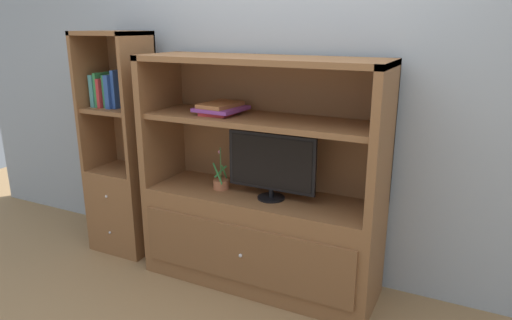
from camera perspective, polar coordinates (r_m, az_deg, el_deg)
The scene contains 8 objects.
ground_plane at distance 3.01m, azimuth -3.13°, elevation -18.18°, with size 8.00×8.00×0.00m, color #99754C.
painted_rear_wall at distance 3.16m, azimuth 3.30°, elevation 10.85°, with size 6.00×0.10×2.80m, color #9EA8B2.
media_console at distance 3.08m, azimuth 0.47°, elevation -6.83°, with size 1.58×0.53×1.52m.
tv_monitor at distance 2.88m, azimuth 1.91°, elevation -0.57°, with size 0.59×0.18×0.43m.
potted_plant at distance 3.13m, azimuth -4.36°, elevation -2.90°, with size 0.12×0.11×0.29m.
magazine_stack at distance 3.01m, azimuth -4.39°, elevation 6.42°, with size 0.29×0.32×0.07m.
bookshelf_tall at distance 3.69m, azimuth -16.05°, elevation -2.40°, with size 0.48×0.39×1.67m.
upright_book_row at distance 3.58m, azimuth -17.82°, elevation 8.21°, with size 0.22×0.18×0.27m.
Camera 1 is at (1.24, -2.14, 1.71)m, focal length 32.20 mm.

